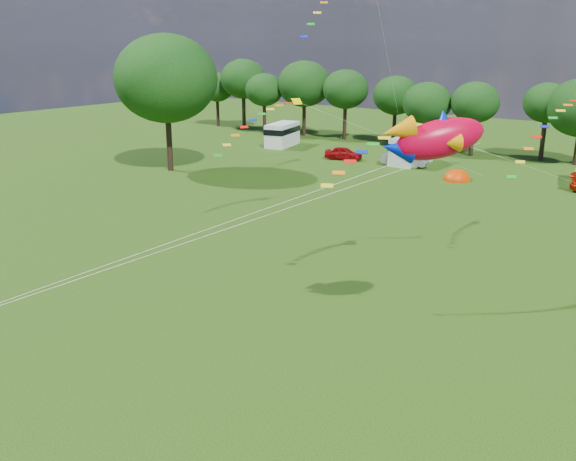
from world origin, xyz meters
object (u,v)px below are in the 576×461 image
Objects in this scene: car_a at (344,153)px; tent_orange at (457,180)px; campervan_b at (411,149)px; fish_kite at (432,139)px; big_tree at (166,79)px; campervan_a at (282,134)px; car_b at (404,159)px.

tent_orange is at bearing -114.02° from car_a.
campervan_b is (6.95, 2.32, 0.85)m from car_a.
campervan_b reaches higher than tent_orange.
big_tree is at bearing 105.48° from fish_kite.
campervan_a is 25.63m from tent_orange.
car_a is 1.10× the size of fish_kite.
campervan_b is (-0.06, 1.65, 0.76)m from car_b.
car_a is at bearing -120.69° from campervan_a.
car_a is at bearing 81.04° from fish_kite.
car_b reaches higher than tent_orange.
fish_kite reaches higher than car_a.
car_b is 0.73× the size of campervan_a.
fish_kite is (12.79, -34.14, 9.23)m from tent_orange.
car_b is at bearing 72.78° from fish_kite.
car_b is 7.70m from tent_orange.
big_tree is at bearing 130.72° from car_a.
tent_orange is at bearing -122.92° from campervan_b.
car_b is at bearing -112.38° from campervan_a.
car_a is 0.68× the size of campervan_a.
campervan_b reaches higher than campervan_a.
campervan_b is at bearing 45.19° from big_tree.
tent_orange is at bearing -116.86° from campervan_a.
fish_kite is at bearing -69.47° from tent_orange.
big_tree is at bearing 166.26° from campervan_a.
fish_kite is (26.84, -36.49, 8.55)m from car_a.
car_a is (10.73, 15.48, -8.32)m from big_tree.
car_a is at bearing 85.42° from car_b.
tent_orange is 0.73× the size of fish_kite.
car_b is 1.61× the size of tent_orange.
tent_orange is (24.98, -5.55, -1.48)m from campervan_a.
car_a is 11.41m from campervan_a.
car_b is 42.96m from fish_kite.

